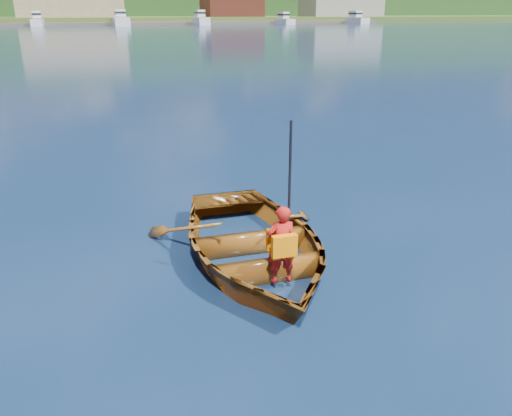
{
  "coord_description": "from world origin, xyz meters",
  "views": [
    {
      "loc": [
        -2.2,
        -6.24,
        3.57
      ],
      "look_at": [
        -0.07,
        0.3,
        0.86
      ],
      "focal_mm": 35.0,
      "sensor_mm": 36.0,
      "label": 1
    }
  ],
  "objects_px": {
    "rowboat": "(253,243)",
    "dock": "(126,24)",
    "marina_yachts": "(113,20)",
    "child_paddler": "(282,244)"
  },
  "relations": [
    {
      "from": "child_paddler",
      "to": "marina_yachts",
      "type": "distance_m",
      "value": 144.03
    },
    {
      "from": "rowboat",
      "to": "child_paddler",
      "type": "xyz_separation_m",
      "value": [
        0.12,
        -0.9,
        0.39
      ]
    },
    {
      "from": "marina_yachts",
      "to": "child_paddler",
      "type": "bearing_deg",
      "value": -92.28
    },
    {
      "from": "rowboat",
      "to": "marina_yachts",
      "type": "relative_size",
      "value": 0.03
    },
    {
      "from": "child_paddler",
      "to": "dock",
      "type": "height_order",
      "value": "child_paddler"
    },
    {
      "from": "child_paddler",
      "to": "marina_yachts",
      "type": "relative_size",
      "value": 0.02
    },
    {
      "from": "rowboat",
      "to": "dock",
      "type": "xyz_separation_m",
      "value": [
        9.33,
        147.7,
        0.12
      ]
    },
    {
      "from": "rowboat",
      "to": "dock",
      "type": "height_order",
      "value": "dock"
    },
    {
      "from": "rowboat",
      "to": "dock",
      "type": "distance_m",
      "value": 148.0
    },
    {
      "from": "child_paddler",
      "to": "marina_yachts",
      "type": "bearing_deg",
      "value": 87.72
    }
  ]
}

